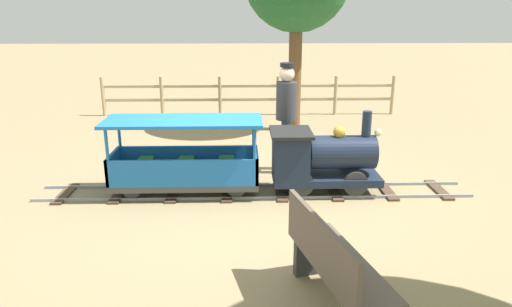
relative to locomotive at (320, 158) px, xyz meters
The scene contains 7 objects.
ground_plane 1.12m from the locomotive, 90.00° to the right, with size 60.00×60.00×0.00m, color #8C7A56.
track 0.99m from the locomotive, 90.00° to the right, with size 0.69×5.70×0.04m.
locomotive is the anchor object (origin of this frame).
passenger_car 1.77m from the locomotive, 90.00° to the right, with size 0.75×2.00×0.97m.
conductor_person 1.07m from the locomotive, 156.95° to the right, with size 0.30×0.30×1.62m.
park_bench 2.57m from the locomotive, ahead, with size 1.36×0.70×0.82m.
fence_section 4.94m from the locomotive, 169.88° to the right, with size 0.08×6.78×0.90m.
Camera 1 is at (5.73, 0.01, 2.32)m, focal length 32.41 mm.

